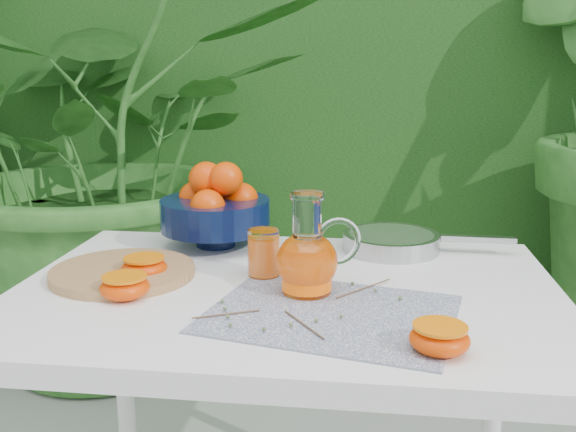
# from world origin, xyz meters

# --- Properties ---
(hedge_backdrop) EXTENTS (8.00, 1.65, 2.50)m
(hedge_backdrop) POSITION_xyz_m (0.06, 2.06, 1.19)
(hedge_backdrop) COLOR #134112
(hedge_backdrop) RESTS_ON ground
(potted_plant_left) EXTENTS (2.16, 2.16, 1.71)m
(potted_plant_left) POSITION_xyz_m (-0.88, 1.17, 0.85)
(potted_plant_left) COLOR #265A1E
(potted_plant_left) RESTS_ON ground
(white_table) EXTENTS (1.00, 0.70, 0.75)m
(white_table) POSITION_xyz_m (-0.05, -0.04, 0.67)
(white_table) COLOR white
(white_table) RESTS_ON ground
(placemat) EXTENTS (0.45, 0.38, 0.00)m
(placemat) POSITION_xyz_m (0.03, -0.16, 0.75)
(placemat) COLOR #0E194F
(placemat) RESTS_ON white_table
(cutting_board) EXTENTS (0.30, 0.30, 0.02)m
(cutting_board) POSITION_xyz_m (-0.38, -0.02, 0.76)
(cutting_board) COLOR #A8794C
(cutting_board) RESTS_ON white_table
(fruit_bowl) EXTENTS (0.25, 0.25, 0.19)m
(fruit_bowl) POSITION_xyz_m (-0.25, 0.22, 0.84)
(fruit_bowl) COLOR black
(fruit_bowl) RESTS_ON white_table
(juice_pitcher) EXTENTS (0.17, 0.14, 0.18)m
(juice_pitcher) POSITION_xyz_m (-0.01, -0.07, 0.82)
(juice_pitcher) COLOR white
(juice_pitcher) RESTS_ON white_table
(juice_tumbler) EXTENTS (0.07, 0.07, 0.09)m
(juice_tumbler) POSITION_xyz_m (-0.11, 0.01, 0.80)
(juice_tumbler) COLOR white
(juice_tumbler) RESTS_ON white_table
(saute_pan) EXTENTS (0.37, 0.22, 0.04)m
(saute_pan) POSITION_xyz_m (0.15, 0.22, 0.77)
(saute_pan) COLOR #A9A8AC
(saute_pan) RESTS_ON white_table
(orange_halves) EXTENTS (0.63, 0.36, 0.04)m
(orange_halves) POSITION_xyz_m (-0.16, -0.15, 0.77)
(orange_halves) COLOR #FF5F02
(orange_halves) RESTS_ON white_table
(thyme_sprigs) EXTENTS (0.34, 0.28, 0.01)m
(thyme_sprigs) POSITION_xyz_m (-0.01, -0.15, 0.76)
(thyme_sprigs) COLOR brown
(thyme_sprigs) RESTS_ON white_table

